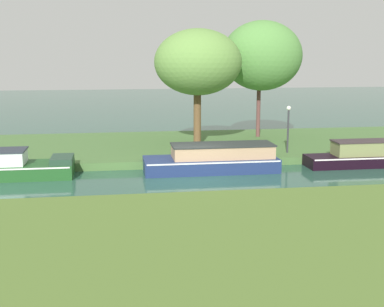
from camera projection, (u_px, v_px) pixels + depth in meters
ground_plane at (195, 177)px, 24.57m from camera, size 120.00×120.00×0.00m
riverbank_far at (177, 147)px, 31.33m from camera, size 72.00×10.00×0.40m
riverbank_near at (240, 240)px, 15.79m from camera, size 72.00×10.00×0.40m
navy_barge at (215, 159)px, 25.79m from camera, size 6.54×2.25×1.34m
black_narrowboat at (366, 155)px, 26.94m from camera, size 6.02×1.59×1.33m
willow_tree_left at (198, 62)px, 29.61m from camera, size 4.96×4.48×6.67m
willow_tree_centre at (262, 56)px, 32.38m from camera, size 5.01×4.07×7.27m
lamp_post at (288, 123)px, 28.15m from camera, size 0.24×0.24×2.54m
mooring_post_near at (265, 150)px, 27.71m from camera, size 0.17×0.17×0.59m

